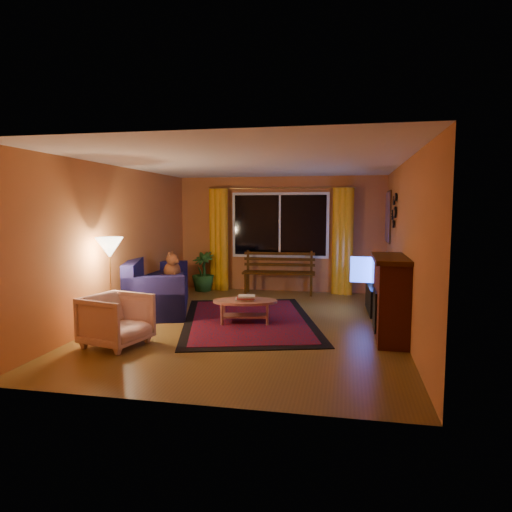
% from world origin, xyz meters
% --- Properties ---
extents(floor, '(4.50, 6.00, 0.02)m').
position_xyz_m(floor, '(0.00, 0.00, -0.01)').
color(floor, brown).
rests_on(floor, ground).
extents(ceiling, '(4.50, 6.00, 0.02)m').
position_xyz_m(ceiling, '(0.00, 0.00, 2.51)').
color(ceiling, white).
rests_on(ceiling, ground).
extents(wall_back, '(4.50, 0.02, 2.50)m').
position_xyz_m(wall_back, '(0.00, 3.01, 1.25)').
color(wall_back, '#C67138').
rests_on(wall_back, ground).
extents(wall_left, '(0.02, 6.00, 2.50)m').
position_xyz_m(wall_left, '(-2.26, 0.00, 1.25)').
color(wall_left, '#C67138').
rests_on(wall_left, ground).
extents(wall_right, '(0.02, 6.00, 2.50)m').
position_xyz_m(wall_right, '(2.26, 0.00, 1.25)').
color(wall_right, '#C67138').
rests_on(wall_right, ground).
extents(window, '(2.00, 0.02, 1.30)m').
position_xyz_m(window, '(0.00, 2.94, 1.45)').
color(window, black).
rests_on(window, wall_back).
extents(curtain_rod, '(3.20, 0.03, 0.03)m').
position_xyz_m(curtain_rod, '(0.00, 2.90, 2.25)').
color(curtain_rod, '#BF8C3F').
rests_on(curtain_rod, wall_back).
extents(curtain_left, '(0.36, 0.36, 2.24)m').
position_xyz_m(curtain_left, '(-1.35, 2.88, 1.12)').
color(curtain_left, '#F8A517').
rests_on(curtain_left, ground).
extents(curtain_right, '(0.36, 0.36, 2.24)m').
position_xyz_m(curtain_right, '(1.35, 2.88, 1.12)').
color(curtain_right, '#F8A517').
rests_on(curtain_right, ground).
extents(bench, '(1.55, 0.54, 0.46)m').
position_xyz_m(bench, '(0.03, 2.60, 0.23)').
color(bench, '#351A03').
rests_on(bench, ground).
extents(potted_plant, '(0.60, 0.60, 0.86)m').
position_xyz_m(potted_plant, '(-1.66, 2.65, 0.43)').
color(potted_plant, '#235B1E').
rests_on(potted_plant, ground).
extents(sofa, '(1.66, 2.49, 0.93)m').
position_xyz_m(sofa, '(-1.90, 0.80, 0.46)').
color(sofa, '#191548').
rests_on(sofa, ground).
extents(dog, '(0.32, 0.42, 0.43)m').
position_xyz_m(dog, '(-1.85, 1.31, 0.67)').
color(dog, '#9B4E26').
rests_on(dog, sofa).
extents(armchair, '(0.85, 0.89, 0.76)m').
position_xyz_m(armchair, '(-1.53, -1.45, 0.38)').
color(armchair, beige).
rests_on(armchair, ground).
extents(floor_lamp, '(0.30, 0.30, 1.38)m').
position_xyz_m(floor_lamp, '(-1.98, -0.76, 0.69)').
color(floor_lamp, '#BF8C3F').
rests_on(floor_lamp, ground).
extents(rug, '(2.85, 3.68, 0.02)m').
position_xyz_m(rug, '(-0.12, 0.24, 0.01)').
color(rug, '#870406').
rests_on(rug, ground).
extents(coffee_table, '(1.18, 1.18, 0.37)m').
position_xyz_m(coffee_table, '(-0.13, 0.05, 0.19)').
color(coffee_table, '#BA6D57').
rests_on(coffee_table, ground).
extents(tv_console, '(0.40, 1.11, 0.46)m').
position_xyz_m(tv_console, '(2.00, 1.27, 0.23)').
color(tv_console, black).
rests_on(tv_console, ground).
extents(television, '(0.24, 1.00, 0.57)m').
position_xyz_m(television, '(2.00, 1.27, 0.74)').
color(television, black).
rests_on(television, tv_console).
extents(fireplace, '(0.40, 1.20, 1.10)m').
position_xyz_m(fireplace, '(2.05, -0.40, 0.55)').
color(fireplace, maroon).
rests_on(fireplace, ground).
extents(mirror_cluster, '(0.06, 0.60, 0.56)m').
position_xyz_m(mirror_cluster, '(2.21, 1.30, 1.80)').
color(mirror_cluster, black).
rests_on(mirror_cluster, wall_right).
extents(painting, '(0.04, 0.76, 0.96)m').
position_xyz_m(painting, '(2.22, 2.45, 1.65)').
color(painting, orange).
rests_on(painting, wall_right).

